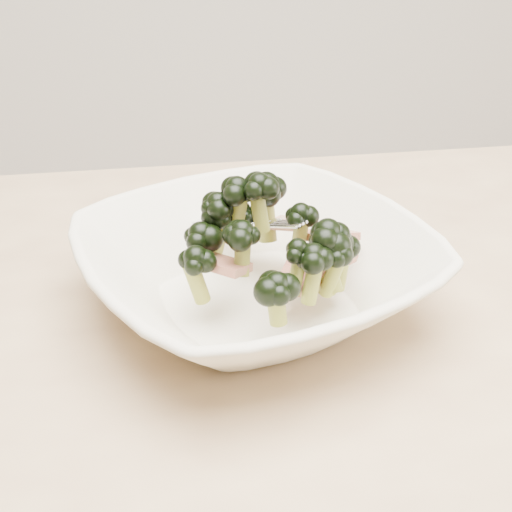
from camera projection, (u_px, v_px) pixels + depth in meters
name	position (u px, v px, depth m)	size (l,w,h in m)	color
dining_table	(338.00, 430.00, 0.63)	(1.20, 0.80, 0.75)	tan
broccoli_dish	(258.00, 267.00, 0.60)	(0.37, 0.37, 0.13)	beige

